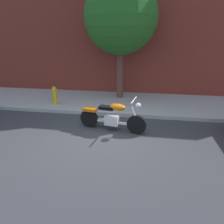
{
  "coord_description": "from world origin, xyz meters",
  "views": [
    {
      "loc": [
        1.19,
        -5.1,
        2.79
      ],
      "look_at": [
        0.29,
        0.55,
        0.62
      ],
      "focal_mm": 31.09,
      "sensor_mm": 36.0,
      "label": 1
    }
  ],
  "objects": [
    {
      "name": "fire_hydrant",
      "position": [
        -2.5,
        2.45,
        0.46
      ],
      "size": [
        0.2,
        0.2,
        0.91
      ],
      "color": "gold",
      "rests_on": "ground"
    },
    {
      "name": "ground_plane",
      "position": [
        0.0,
        0.0,
        0.0
      ],
      "size": [
        60.0,
        60.0,
        0.0
      ],
      "primitive_type": "plane",
      "color": "#38383D"
    },
    {
      "name": "motorcycle",
      "position": [
        0.29,
        0.56,
        0.46
      ],
      "size": [
        2.2,
        0.77,
        1.11
      ],
      "color": "black",
      "rests_on": "ground"
    },
    {
      "name": "sidewalk",
      "position": [
        0.0,
        3.29,
        0.07
      ],
      "size": [
        19.52,
        3.15,
        0.14
      ],
      "primitive_type": "cube",
      "color": "#AAAAAA",
      "rests_on": "ground"
    },
    {
      "name": "street_tree",
      "position": [
        0.13,
        3.93,
        3.64
      ],
      "size": [
        3.13,
        3.13,
        5.22
      ],
      "color": "brown",
      "rests_on": "ground"
    },
    {
      "name": "building_facade",
      "position": [
        0.0,
        5.11,
        3.54
      ],
      "size": [
        19.52,
        0.5,
        7.09
      ],
      "primitive_type": "cube",
      "color": "maroon",
      "rests_on": "ground"
    }
  ]
}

